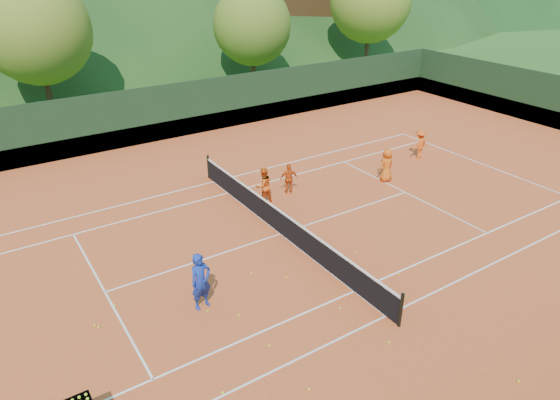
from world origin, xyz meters
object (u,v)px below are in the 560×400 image
student_b (289,179)px  chalet_mid (129,4)px  student_c (387,165)px  tennis_net (281,222)px  coach (201,281)px  student_d (420,144)px  student_a (263,186)px

student_b → chalet_mid: size_ratio=0.10×
student_c → chalet_mid: bearing=-90.9°
tennis_net → chalet_mid: bearing=80.0°
chalet_mid → coach: bearing=-105.7°
tennis_net → chalet_mid: size_ratio=0.95×
student_b → student_d: (7.69, -0.19, 0.06)m
coach → student_a: size_ratio=1.16×
coach → chalet_mid: bearing=65.2°
student_b → student_d: size_ratio=0.91×
student_c → tennis_net: student_c is taller
coach → student_d: 14.85m
student_c → student_d: student_c is taller
student_b → student_c: size_ratio=0.87×
coach → chalet_mid: chalet_mid is taller
student_b → student_d: student_d is taller
coach → student_d: size_ratio=1.23×
student_c → coach: bearing=16.8°
student_a → chalet_mid: chalet_mid is taller
student_c → tennis_net: 6.68m
student_b → chalet_mid: (3.81, 31.29, 4.31)m
chalet_mid → student_d: bearing=-83.0°
student_a → chalet_mid: size_ratio=0.12×
student_d → tennis_net: size_ratio=0.12×
student_b → tennis_net: 3.49m
student_a → student_b: student_a is taller
coach → student_a: (4.99, 4.75, -0.12)m
student_c → chalet_mid: 32.90m
coach → tennis_net: bearing=19.0°
student_b → chalet_mid: chalet_mid is taller
coach → chalet_mid: size_ratio=0.14×
tennis_net → coach: bearing=-151.8°
student_b → student_c: 4.55m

